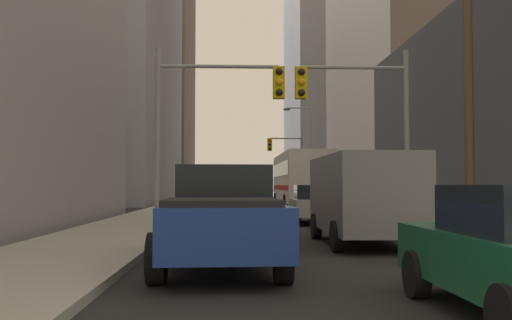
{
  "coord_description": "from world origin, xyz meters",
  "views": [
    {
      "loc": [
        -1.66,
        -2.26,
        1.52
      ],
      "look_at": [
        0.0,
        39.73,
        3.3
      ],
      "focal_mm": 41.58,
      "sensor_mm": 36.0,
      "label": 1
    }
  ],
  "objects": [
    {
      "name": "cargo_van_grey",
      "position": [
        1.65,
        12.72,
        1.29
      ],
      "size": [
        2.16,
        5.22,
        2.26
      ],
      "color": "slate",
      "rests_on": "ground"
    },
    {
      "name": "traffic_signal_near_left",
      "position": [
        -2.28,
        16.99,
        4.06
      ],
      "size": [
        4.22,
        0.44,
        6.0
      ],
      "color": "gray",
      "rests_on": "ground"
    },
    {
      "name": "pickup_truck_blue",
      "position": [
        -1.85,
        8.69,
        0.93
      ],
      "size": [
        2.21,
        5.47,
        1.9
      ],
      "color": "navy",
      "rests_on": "ground"
    },
    {
      "name": "street_lamp_right",
      "position": [
        3.86,
        41.81,
        4.51
      ],
      "size": [
        2.15,
        0.32,
        7.5
      ],
      "color": "gray",
      "rests_on": "ground"
    },
    {
      "name": "sedan_red",
      "position": [
        -1.76,
        18.23,
        0.77
      ],
      "size": [
        1.95,
        4.22,
        1.52
      ],
      "color": "maroon",
      "rests_on": "ground"
    },
    {
      "name": "sidewalk_left",
      "position": [
        -5.14,
        50.0,
        0.07
      ],
      "size": [
        3.3,
        160.0,
        0.15
      ],
      "primitive_type": "cube",
      "color": "#9E9E99",
      "rests_on": "ground"
    },
    {
      "name": "traffic_signal_far_right",
      "position": [
        2.87,
        46.69,
        4.0
      ],
      "size": [
        2.95,
        0.44,
        6.0
      ],
      "color": "gray",
      "rests_on": "ground"
    },
    {
      "name": "sedan_silver",
      "position": [
        1.61,
        21.19,
        0.77
      ],
      "size": [
        1.95,
        4.25,
        1.52
      ],
      "color": "#B7BABF",
      "rests_on": "ground"
    },
    {
      "name": "building_right_mid_block",
      "position": [
        17.22,
        46.39,
        16.09
      ],
      "size": [
        18.2,
        25.26,
        32.18
      ],
      "primitive_type": "cube",
      "color": "#66564C",
      "rests_on": "ground"
    },
    {
      "name": "building_left_far_tower",
      "position": [
        -16.88,
        88.79,
        25.02
      ],
      "size": [
        17.43,
        22.98,
        50.04
      ],
      "primitive_type": "cube",
      "color": "#66564C",
      "rests_on": "ground"
    },
    {
      "name": "building_left_mid_office",
      "position": [
        -15.03,
        51.59,
        13.3
      ],
      "size": [
        15.03,
        27.86,
        26.6
      ],
      "primitive_type": "cube",
      "color": "#93939E",
      "rests_on": "ground"
    },
    {
      "name": "city_bus",
      "position": [
        2.49,
        33.78,
        1.93
      ],
      "size": [
        2.67,
        11.51,
        3.4
      ],
      "color": "silver",
      "rests_on": "ground"
    },
    {
      "name": "sidewalk_right",
      "position": [
        5.14,
        50.0,
        0.07
      ],
      "size": [
        3.3,
        160.0,
        0.15
      ],
      "primitive_type": "cube",
      "color": "#9E9E99",
      "rests_on": "ground"
    },
    {
      "name": "building_right_far_highrise",
      "position": [
        17.62,
        86.43,
        22.5
      ],
      "size": [
        20.96,
        24.61,
        45.01
      ],
      "primitive_type": "cube",
      "color": "#93939E",
      "rests_on": "ground"
    },
    {
      "name": "utility_pole_right",
      "position": [
        5.47,
        15.25,
        5.22
      ],
      "size": [
        2.2,
        0.28,
        9.88
      ],
      "color": "brown",
      "rests_on": "ground"
    },
    {
      "name": "traffic_signal_near_right",
      "position": [
        2.48,
        16.99,
        4.04
      ],
      "size": [
        3.79,
        0.44,
        6.0
      ],
      "color": "gray",
      "rests_on": "ground"
    }
  ]
}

